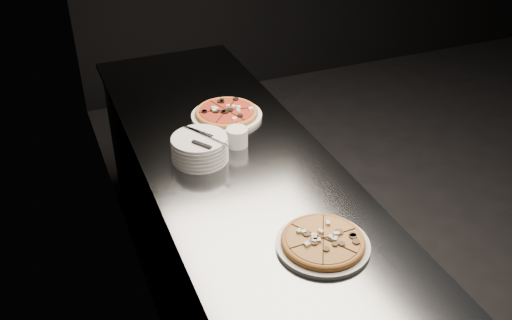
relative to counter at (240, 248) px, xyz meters
name	(u,v)px	position (x,y,z in m)	size (l,w,h in m)	color
wall_left	(133,64)	(-0.37, 0.00, 0.94)	(0.02, 5.00, 2.80)	black
counter	(240,248)	(0.00, 0.00, 0.00)	(0.74, 2.44, 0.92)	slate
pizza_mushroom	(323,242)	(0.07, -0.58, 0.48)	(0.31, 0.31, 0.04)	silver
pizza_tomato	(227,113)	(0.08, 0.37, 0.48)	(0.34, 0.34, 0.04)	silver
plate_stack	(200,148)	(-0.14, 0.08, 0.51)	(0.22, 0.22, 0.10)	silver
cutlery	(203,139)	(-0.13, 0.06, 0.56)	(0.11, 0.23, 0.01)	#B6B9BD
ramekin	(237,137)	(0.04, 0.12, 0.50)	(0.09, 0.09, 0.08)	silver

